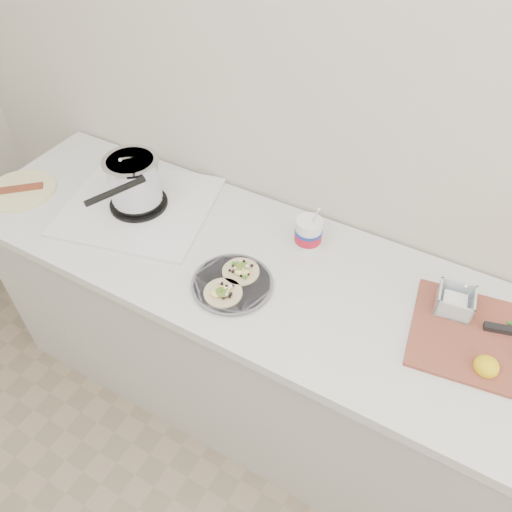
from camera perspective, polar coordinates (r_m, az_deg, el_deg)
The scene contains 6 objects.
counter at distance 1.97m, azimuth 3.35°, elevation -10.96°, with size 2.44×0.66×0.90m.
stove at distance 1.86m, azimuth -13.55°, elevation 7.37°, with size 0.62×0.59×0.25m.
taco_plate at distance 1.57m, azimuth -2.75°, elevation -2.96°, with size 0.26×0.26×0.04m.
tub at distance 1.68m, azimuth 6.10°, elevation 2.82°, with size 0.09×0.09×0.21m.
cutboard at distance 1.59m, azimuth 25.76°, elevation -8.31°, with size 0.53×0.40×0.07m.
bacon_plate at distance 2.13m, azimuth -25.31°, elevation 6.79°, with size 0.26×0.26×0.02m.
Camera 1 is at (0.44, 0.42, 2.09)m, focal length 35.00 mm.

